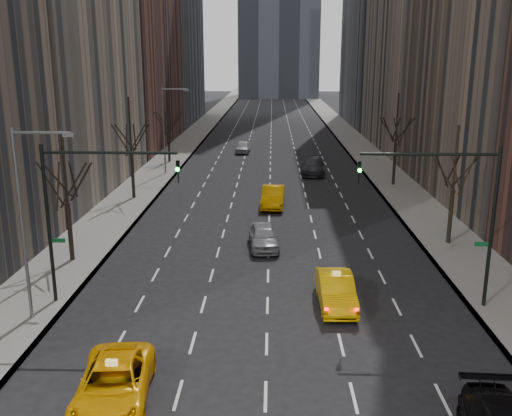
{
  "coord_description": "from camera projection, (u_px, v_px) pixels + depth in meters",
  "views": [
    {
      "loc": [
        0.17,
        -14.58,
        12.13
      ],
      "look_at": [
        -0.75,
        17.99,
        3.5
      ],
      "focal_mm": 40.0,
      "sensor_mm": 36.0,
      "label": 1
    }
  ],
  "objects": [
    {
      "name": "streetlight_far",
      "position": [
        167.0,
        122.0,
        59.53
      ],
      "size": [
        2.83,
        0.22,
        9.0
      ],
      "color": "slate",
      "rests_on": "ground"
    },
    {
      "name": "tree_rw_c",
      "position": [
        396.0,
        145.0,
        54.49
      ],
      "size": [
        3.36,
        3.5,
        8.74
      ],
      "color": "black",
      "rests_on": "ground"
    },
    {
      "name": "taxi_sedan",
      "position": [
        336.0,
        291.0,
        28.59
      ],
      "size": [
        1.79,
        4.9,
        1.6
      ],
      "primitive_type": "imported",
      "rotation": [
        0.0,
        0.0,
        0.02
      ],
      "color": "#ECAB04",
      "rests_on": "ground"
    },
    {
      "name": "sidewalk_left",
      "position": [
        189.0,
        141.0,
        85.15
      ],
      "size": [
        4.5,
        320.0,
        0.15
      ],
      "primitive_type": "cube",
      "color": "slate",
      "rests_on": "ground"
    },
    {
      "name": "tree_lw_c",
      "position": [
        132.0,
        154.0,
        49.34
      ],
      "size": [
        3.36,
        3.5,
        8.74
      ],
      "color": "black",
      "rests_on": "ground"
    },
    {
      "name": "traffic_mast_left",
      "position": [
        80.0,
        199.0,
        27.63
      ],
      "size": [
        6.69,
        0.39,
        8.0
      ],
      "color": "black",
      "rests_on": "ground"
    },
    {
      "name": "silver_sedan_ahead",
      "position": [
        263.0,
        237.0,
        37.31
      ],
      "size": [
        2.23,
        4.66,
        1.53
      ],
      "primitive_type": "imported",
      "rotation": [
        0.0,
        0.0,
        0.1
      ],
      "color": "gray",
      "rests_on": "ground"
    },
    {
      "name": "sidewalk_right",
      "position": [
        353.0,
        141.0,
        84.48
      ],
      "size": [
        4.5,
        320.0,
        0.15
      ],
      "primitive_type": "cube",
      "color": "slate",
      "rests_on": "ground"
    },
    {
      "name": "far_suv_grey",
      "position": [
        313.0,
        166.0,
        60.98
      ],
      "size": [
        2.73,
        6.13,
        1.75
      ],
      "primitive_type": "imported",
      "rotation": [
        0.0,
        0.0,
        -0.05
      ],
      "color": "#2E2F33",
      "rests_on": "ground"
    },
    {
      "name": "streetlight_near",
      "position": [
        28.0,
        206.0,
        25.72
      ],
      "size": [
        2.83,
        0.22,
        9.0
      ],
      "color": "slate",
      "rests_on": "ground"
    },
    {
      "name": "taxi_suv",
      "position": [
        114.0,
        385.0,
        20.44
      ],
      "size": [
        3.06,
        5.72,
        1.53
      ],
      "primitive_type": "imported",
      "rotation": [
        0.0,
        0.0,
        0.1
      ],
      "color": "#FFB205",
      "rests_on": "ground"
    },
    {
      "name": "tree_lw_d",
      "position": [
        168.0,
        133.0,
        66.86
      ],
      "size": [
        3.36,
        3.5,
        7.36
      ],
      "color": "black",
      "rests_on": "ground"
    },
    {
      "name": "tree_rw_b",
      "position": [
        453.0,
        190.0,
        37.18
      ],
      "size": [
        3.36,
        3.5,
        7.82
      ],
      "color": "black",
      "rests_on": "ground"
    },
    {
      "name": "far_car_white",
      "position": [
        243.0,
        147.0,
        74.69
      ],
      "size": [
        1.98,
        4.53,
        1.52
      ],
      "primitive_type": "imported",
      "rotation": [
        0.0,
        0.0,
        -0.04
      ],
      "color": "#B9B9B9",
      "rests_on": "ground"
    },
    {
      "name": "traffic_mast_right",
      "position": [
        459.0,
        201.0,
        27.14
      ],
      "size": [
        6.69,
        0.39,
        8.0
      ],
      "color": "black",
      "rests_on": "ground"
    },
    {
      "name": "tree_lw_b",
      "position": [
        68.0,
        203.0,
        33.96
      ],
      "size": [
        3.36,
        3.5,
        7.82
      ],
      "color": "black",
      "rests_on": "ground"
    },
    {
      "name": "far_taxi",
      "position": [
        273.0,
        197.0,
        47.64
      ],
      "size": [
        2.07,
        5.25,
        1.7
      ],
      "primitive_type": "imported",
      "rotation": [
        0.0,
        0.0,
        -0.05
      ],
      "color": "#FFA805",
      "rests_on": "ground"
    }
  ]
}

